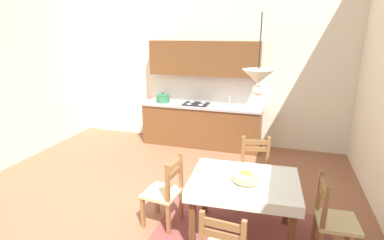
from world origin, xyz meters
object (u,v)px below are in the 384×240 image
at_px(kitchen_cabinetry, 202,106).
at_px(dining_chair_kitchen_side, 255,172).
at_px(fruit_bowl, 246,177).
at_px(pendant_lamp, 258,78).
at_px(dining_chair_tv_side, 165,193).
at_px(dining_chair_window_side, 333,220).
at_px(dining_table, 244,190).

xyz_separation_m(kitchen_cabinetry, dining_chair_kitchen_side, (1.34, -1.96, -0.41)).
bearing_deg(fruit_bowl, pendant_lamp, -31.52).
height_order(fruit_bowl, pendant_lamp, pendant_lamp).
distance_m(dining_chair_tv_side, dining_chair_kitchen_side, 1.38).
relative_size(dining_chair_tv_side, dining_chair_kitchen_side, 1.00).
bearing_deg(dining_chair_tv_side, pendant_lamp, -2.85).
distance_m(kitchen_cabinetry, dining_chair_tv_side, 2.94).
xyz_separation_m(dining_chair_tv_side, dining_chair_window_side, (1.94, -0.01, 0.00)).
xyz_separation_m(dining_chair_window_side, pendant_lamp, (-0.88, -0.05, 1.50)).
distance_m(kitchen_cabinetry, dining_chair_kitchen_side, 2.41).
xyz_separation_m(dining_chair_kitchen_side, dining_chair_window_side, (0.91, -0.93, 0.00)).
distance_m(fruit_bowl, pendant_lamp, 1.13).
bearing_deg(dining_chair_tv_side, kitchen_cabinetry, 96.14).
distance_m(dining_chair_tv_side, dining_chair_window_side, 1.94).
xyz_separation_m(dining_chair_kitchen_side, fruit_bowl, (-0.03, -0.94, 0.37)).
bearing_deg(dining_chair_kitchen_side, dining_table, -93.65).
height_order(dining_chair_tv_side, dining_chair_kitchen_side, same).
height_order(kitchen_cabinetry, dining_chair_tv_side, kitchen_cabinetry).
height_order(kitchen_cabinetry, dining_chair_window_side, kitchen_cabinetry).
height_order(kitchen_cabinetry, dining_chair_kitchen_side, kitchen_cabinetry).
bearing_deg(dining_chair_kitchen_side, fruit_bowl, -91.78).
bearing_deg(pendant_lamp, dining_table, 131.47).
height_order(dining_chair_kitchen_side, dining_chair_window_side, same).
relative_size(dining_chair_window_side, pendant_lamp, 1.16).
bearing_deg(pendant_lamp, fruit_bowl, 148.48).
bearing_deg(dining_table, dining_chair_kitchen_side, 86.35).
xyz_separation_m(dining_table, dining_chair_kitchen_side, (0.06, 0.88, -0.17)).
relative_size(dining_chair_kitchen_side, pendant_lamp, 1.16).
height_order(dining_chair_window_side, pendant_lamp, pendant_lamp).
height_order(dining_chair_window_side, fruit_bowl, dining_chair_window_side).
xyz_separation_m(fruit_bowl, pendant_lamp, (0.07, -0.04, 1.13)).
relative_size(dining_chair_tv_side, pendant_lamp, 1.16).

